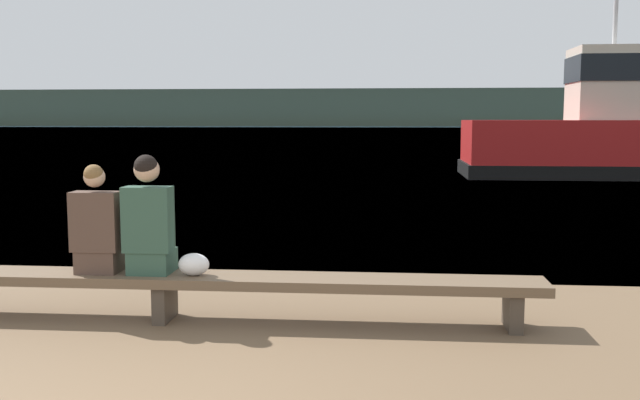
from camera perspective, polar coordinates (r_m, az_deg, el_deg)
name	(u,v)px	position (r m, az deg, el deg)	size (l,w,h in m)	color
water_surface	(374,129)	(127.95, 4.38, 5.65)	(240.00, 240.00, 0.00)	#386084
far_shoreline	(378,108)	(187.62, 4.67, 7.37)	(600.00, 12.00, 9.56)	#384233
bench_main	(164,282)	(6.67, -12.34, -6.44)	(6.82, 0.49, 0.42)	brown
person_left	(97,228)	(6.79, -17.38, -2.13)	(0.43, 0.39, 1.00)	#4C382D
person_right	(149,221)	(6.61, -13.53, -1.64)	(0.43, 0.40, 1.09)	#2D4C3D
shopping_bag	(194,264)	(6.52, -10.07, -5.10)	(0.28, 0.19, 0.20)	white
tugboat_red	(609,136)	(24.49, 22.12, 4.74)	(8.97, 3.63, 6.60)	#A81919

